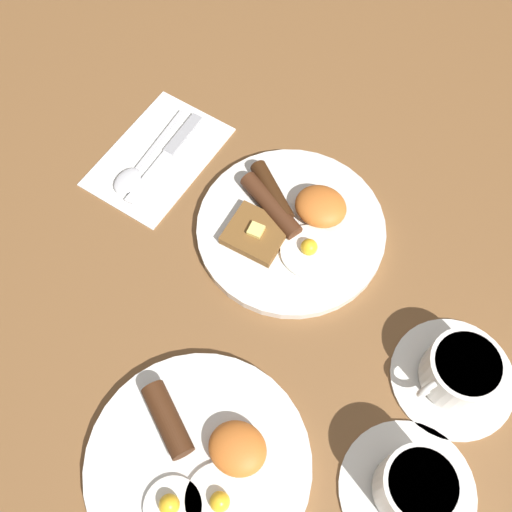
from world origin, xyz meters
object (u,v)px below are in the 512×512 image
(breakfast_plate_far, at_px, (201,463))
(knife, at_px, (169,152))
(teacup_near, at_px, (458,372))
(spoon, at_px, (134,172))
(teacup_far, at_px, (414,489))
(breakfast_plate_near, at_px, (291,225))

(breakfast_plate_far, height_order, knife, breakfast_plate_far)
(teacup_near, distance_m, spoon, 0.53)
(knife, distance_m, spoon, 0.06)
(breakfast_plate_far, relative_size, teacup_far, 1.67)
(teacup_far, xyz_separation_m, spoon, (0.53, -0.21, -0.02))
(teacup_far, distance_m, knife, 0.57)
(breakfast_plate_far, xyz_separation_m, teacup_far, (-0.23, -0.09, 0.02))
(spoon, bearing_deg, breakfast_plate_far, 44.79)
(breakfast_plate_near, relative_size, knife, 1.45)
(breakfast_plate_near, distance_m, teacup_far, 0.38)
(teacup_near, relative_size, teacup_far, 0.98)
(breakfast_plate_near, relative_size, teacup_near, 1.69)
(knife, xyz_separation_m, spoon, (0.02, 0.06, 0.00))
(breakfast_plate_far, bearing_deg, teacup_near, -131.94)
(teacup_far, relative_size, knife, 0.87)
(breakfast_plate_near, relative_size, teacup_far, 1.66)
(breakfast_plate_near, bearing_deg, knife, -5.71)
(teacup_far, xyz_separation_m, knife, (0.51, -0.27, -0.03))
(breakfast_plate_near, bearing_deg, spoon, 7.76)
(teacup_far, bearing_deg, breakfast_plate_near, -40.37)
(breakfast_plate_near, distance_m, spoon, 0.25)
(breakfast_plate_far, distance_m, teacup_near, 0.33)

